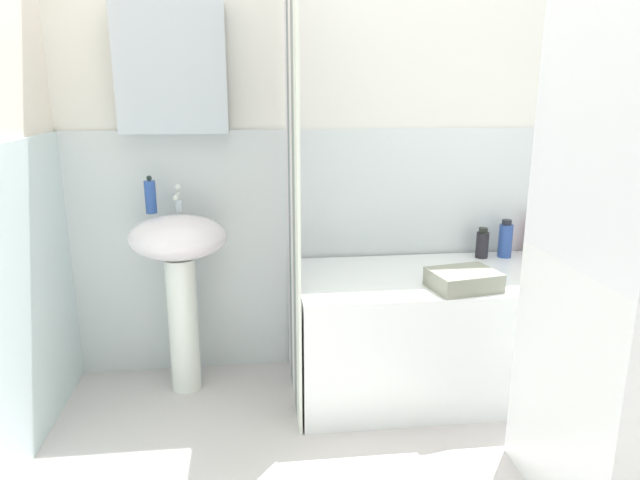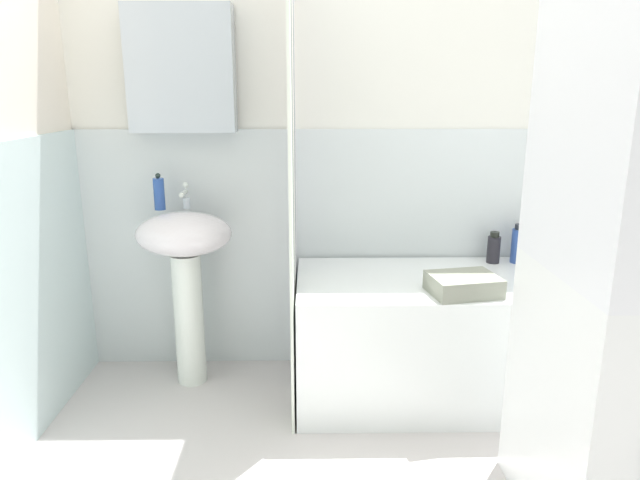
{
  "view_description": "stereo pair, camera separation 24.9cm",
  "coord_description": "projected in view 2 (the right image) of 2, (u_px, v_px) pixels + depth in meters",
  "views": [
    {
      "loc": [
        -0.66,
        -1.51,
        1.38
      ],
      "look_at": [
        -0.38,
        0.88,
        0.75
      ],
      "focal_mm": 32.2,
      "sensor_mm": 36.0,
      "label": 1
    },
    {
      "loc": [
        -0.41,
        -1.53,
        1.38
      ],
      "look_at": [
        -0.38,
        0.88,
        0.75
      ],
      "focal_mm": 32.2,
      "sensor_mm": 36.0,
      "label": 2
    }
  ],
  "objects": [
    {
      "name": "wall_back_tiled",
      "position": [
        384.0,
        142.0,
        2.77
      ],
      "size": [
        3.6,
        0.18,
        2.4
      ],
      "color": "white",
      "rests_on": "ground_plane"
    },
    {
      "name": "sink",
      "position": [
        185.0,
        260.0,
        2.66
      ],
      "size": [
        0.44,
        0.34,
        0.84
      ],
      "color": "white",
      "rests_on": "ground_plane"
    },
    {
      "name": "faucet",
      "position": [
        185.0,
        196.0,
        2.67
      ],
      "size": [
        0.03,
        0.12,
        0.12
      ],
      "color": "silver",
      "rests_on": "sink"
    },
    {
      "name": "soap_dispenser",
      "position": [
        159.0,
        193.0,
        2.65
      ],
      "size": [
        0.05,
        0.05,
        0.17
      ],
      "color": "#2A4C9A",
      "rests_on": "sink"
    },
    {
      "name": "bathtub",
      "position": [
        452.0,
        337.0,
        2.63
      ],
      "size": [
        1.42,
        0.65,
        0.57
      ],
      "primitive_type": "cube",
      "color": "white",
      "rests_on": "ground_plane"
    },
    {
      "name": "shower_curtain",
      "position": [
        293.0,
        182.0,
        2.44
      ],
      "size": [
        0.01,
        0.65,
        2.0
      ],
      "color": "white",
      "rests_on": "ground_plane"
    },
    {
      "name": "body_wash_bottle",
      "position": [
        567.0,
        244.0,
        2.81
      ],
      "size": [
        0.05,
        0.05,
        0.17
      ],
      "color": "gold",
      "rests_on": "bathtub"
    },
    {
      "name": "conditioner_bottle",
      "position": [
        547.0,
        242.0,
        2.81
      ],
      "size": [
        0.06,
        0.06,
        0.2
      ],
      "color": "#C6466D",
      "rests_on": "bathtub"
    },
    {
      "name": "shampoo_bottle",
      "position": [
        518.0,
        245.0,
        2.77
      ],
      "size": [
        0.07,
        0.07,
        0.19
      ],
      "color": "#2F4E9C",
      "rests_on": "bathtub"
    },
    {
      "name": "lotion_bottle",
      "position": [
        494.0,
        248.0,
        2.77
      ],
      "size": [
        0.06,
        0.06,
        0.15
      ],
      "color": "#222128",
      "rests_on": "bathtub"
    },
    {
      "name": "towel_folded",
      "position": [
        463.0,
        285.0,
        2.35
      ],
      "size": [
        0.31,
        0.26,
        0.08
      ],
      "primitive_type": "cube",
      "rotation": [
        0.0,
        0.0,
        0.19
      ],
      "color": "gray",
      "rests_on": "bathtub"
    }
  ]
}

